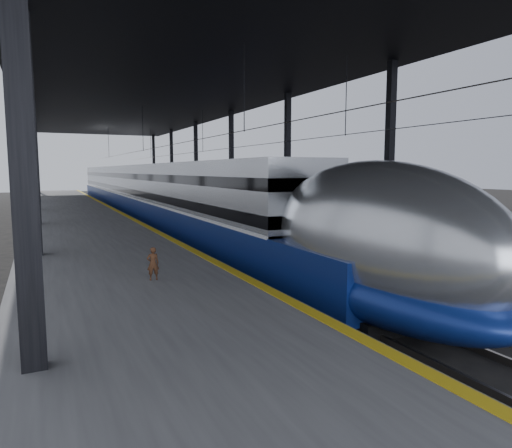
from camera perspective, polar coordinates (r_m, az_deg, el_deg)
ground at (r=13.98m, az=-0.63°, el=-9.45°), size 160.00×160.00×0.00m
platform at (r=32.45m, az=-21.44°, el=0.25°), size 6.00×80.00×1.00m
yellow_strip at (r=32.70m, az=-16.58°, el=1.38°), size 0.30×80.00×0.01m
rails at (r=33.96m, az=-7.83°, el=0.21°), size 6.52×80.00×0.16m
canopy at (r=33.47m, az=-12.49°, el=15.54°), size 18.00×75.00×9.47m
tgv_train at (r=37.46m, az=-13.58°, el=3.65°), size 3.00×65.20×4.30m
second_train at (r=51.06m, az=-11.02°, el=4.56°), size 2.97×56.05×4.10m
child at (r=12.39m, az=-12.76°, el=-4.84°), size 0.33×0.22×0.89m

